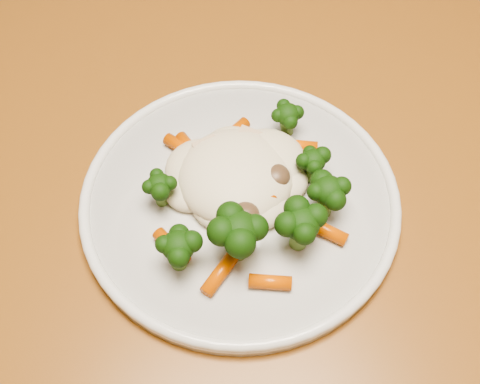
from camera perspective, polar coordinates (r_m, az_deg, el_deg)
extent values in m
plane|color=brown|center=(1.36, 4.87, -7.45)|extent=(3.00, 3.00, 0.00)
cube|color=#985B23|center=(0.58, 4.58, -1.33)|extent=(1.16, 0.79, 0.04)
cube|color=#985B23|center=(1.23, 20.97, 6.88)|extent=(0.06, 0.06, 0.71)
cylinder|color=white|center=(0.55, 0.00, -0.82)|extent=(0.29, 0.29, 0.01)
ellipsoid|color=#F2E4C1|center=(0.53, -0.43, 2.26)|extent=(0.12, 0.11, 0.05)
ellipsoid|color=black|center=(0.49, -5.76, -5.75)|extent=(0.04, 0.04, 0.04)
ellipsoid|color=black|center=(0.49, -0.16, -4.49)|extent=(0.05, 0.05, 0.05)
ellipsoid|color=black|center=(0.50, 5.74, -3.74)|extent=(0.05, 0.05, 0.04)
ellipsoid|color=black|center=(0.52, 8.22, -0.58)|extent=(0.04, 0.04, 0.04)
ellipsoid|color=black|center=(0.54, 6.87, 2.37)|extent=(0.04, 0.04, 0.03)
ellipsoid|color=black|center=(0.58, 4.46, 6.73)|extent=(0.04, 0.04, 0.03)
ellipsoid|color=black|center=(0.53, -7.52, 0.06)|extent=(0.04, 0.04, 0.03)
cylinder|color=#EF6305|center=(0.57, -4.62, 3.96)|extent=(0.02, 0.04, 0.01)
cylinder|color=#EF6305|center=(0.58, -1.00, 5.36)|extent=(0.05, 0.03, 0.01)
cylinder|color=#EF6305|center=(0.57, 5.30, 4.37)|extent=(0.04, 0.03, 0.01)
cylinder|color=#EF6305|center=(0.51, -6.51, -5.21)|extent=(0.03, 0.04, 0.01)
cylinder|color=#EF6305|center=(0.50, -1.55, -7.24)|extent=(0.05, 0.04, 0.01)
cylinder|color=#EF6305|center=(0.49, 2.87, -8.53)|extent=(0.04, 0.02, 0.01)
cylinder|color=#EF6305|center=(0.52, 7.98, -3.56)|extent=(0.04, 0.04, 0.01)
cylinder|color=#EF6305|center=(0.53, 2.64, 1.22)|extent=(0.02, 0.05, 0.01)
cylinder|color=#EF6305|center=(0.54, -1.83, 2.91)|extent=(0.02, 0.04, 0.01)
cylinder|color=#EF6305|center=(0.57, -4.89, 3.85)|extent=(0.04, 0.05, 0.01)
ellipsoid|color=brown|center=(0.53, 0.80, 1.98)|extent=(0.03, 0.03, 0.02)
ellipsoid|color=brown|center=(0.53, 3.38, 1.48)|extent=(0.03, 0.03, 0.02)
ellipsoid|color=brown|center=(0.52, -2.42, 0.09)|extent=(0.02, 0.02, 0.01)
ellipsoid|color=brown|center=(0.51, 0.47, -2.14)|extent=(0.02, 0.02, 0.02)
cube|color=#D4B68D|center=(0.55, -3.15, 4.14)|extent=(0.02, 0.02, 0.01)
cube|color=#D4B68D|center=(0.56, 0.85, 5.20)|extent=(0.03, 0.02, 0.01)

